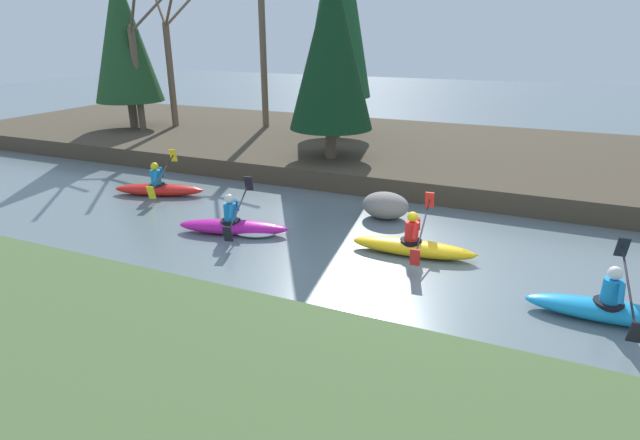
% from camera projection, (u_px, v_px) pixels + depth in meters
% --- Properties ---
extents(ground_plane, '(90.00, 90.00, 0.00)m').
position_uv_depth(ground_plane, '(416.00, 269.00, 10.37)').
color(ground_plane, slate).
extents(riverbank_far, '(44.00, 10.35, 0.62)m').
position_uv_depth(riverbank_far, '(475.00, 157.00, 18.32)').
color(riverbank_far, '#473D2D').
rests_on(riverbank_far, ground).
extents(conifer_tree_far_left, '(2.87, 2.87, 6.53)m').
position_uv_depth(conifer_tree_far_left, '(123.00, 36.00, 20.98)').
color(conifer_tree_far_left, brown).
rests_on(conifer_tree_far_left, riverbank_far).
extents(conifer_tree_mid_left, '(2.74, 2.74, 6.09)m').
position_uv_depth(conifer_tree_mid_left, '(332.00, 48.00, 15.67)').
color(conifer_tree_mid_left, brown).
rests_on(conifer_tree_mid_left, riverbank_far).
extents(bare_tree_upstream, '(3.06, 3.02, 5.50)m').
position_uv_depth(bare_tree_upstream, '(137.00, 68.00, 20.81)').
color(bare_tree_upstream, brown).
rests_on(bare_tree_upstream, riverbank_far).
extents(bare_tree_mid_upstream, '(3.22, 3.18, 5.80)m').
position_uv_depth(bare_tree_mid_upstream, '(171.00, 63.00, 21.71)').
color(bare_tree_mid_upstream, brown).
rests_on(bare_tree_mid_upstream, riverbank_far).
extents(bare_tree_mid_downstream, '(4.12, 4.07, 7.52)m').
position_uv_depth(bare_tree_mid_downstream, '(264.00, 43.00, 21.23)').
color(bare_tree_mid_downstream, brown).
rests_on(bare_tree_mid_downstream, riverbank_far).
extents(kayaker_lead, '(2.78, 2.07, 1.20)m').
position_uv_depth(kayaker_lead, '(612.00, 309.00, 8.46)').
color(kayaker_lead, '#1993D6').
rests_on(kayaker_lead, ground).
extents(kayaker_middle, '(2.79, 2.07, 1.20)m').
position_uv_depth(kayaker_middle, '(414.00, 246.00, 10.96)').
color(kayaker_middle, yellow).
rests_on(kayaker_middle, ground).
extents(kayaker_trailing, '(2.77, 2.04, 1.20)m').
position_uv_depth(kayaker_trailing, '(238.00, 226.00, 12.13)').
color(kayaker_trailing, '#C61999').
rests_on(kayaker_trailing, ground).
extents(kayaker_far_back, '(2.75, 2.02, 1.20)m').
position_uv_depth(kayaker_far_back, '(159.00, 188.00, 15.01)').
color(kayaker_far_back, red).
rests_on(kayaker_far_back, ground).
extents(boulder_midstream, '(1.23, 0.96, 0.70)m').
position_uv_depth(boulder_midstream, '(385.00, 205.00, 13.12)').
color(boulder_midstream, gray).
rests_on(boulder_midstream, ground).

